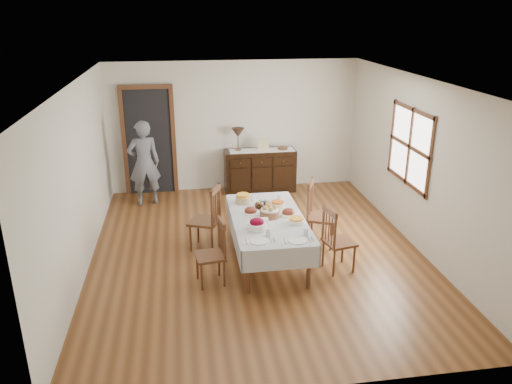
{
  "coord_description": "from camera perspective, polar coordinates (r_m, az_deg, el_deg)",
  "views": [
    {
      "loc": [
        -1.06,
        -6.83,
        3.55
      ],
      "look_at": [
        0.0,
        0.1,
        0.95
      ],
      "focal_mm": 35.0,
      "sensor_mm": 36.0,
      "label": 1
    }
  ],
  "objects": [
    {
      "name": "butter_dish",
      "position": [
        7.02,
        0.82,
        -3.31
      ],
      "size": [
        0.14,
        0.09,
        0.07
      ],
      "color": "white",
      "rests_on": "dining_table"
    },
    {
      "name": "egg_basket",
      "position": [
        7.59,
        0.9,
        -1.48
      ],
      "size": [
        0.27,
        0.27,
        0.1
      ],
      "color": "black",
      "rests_on": "dining_table"
    },
    {
      "name": "glass_far_a",
      "position": [
        7.82,
        -0.4,
        -0.67
      ],
      "size": [
        0.06,
        0.06,
        0.1
      ],
      "color": "white",
      "rests_on": "dining_table"
    },
    {
      "name": "setting_right",
      "position": [
        6.59,
        5.04,
        -5.19
      ],
      "size": [
        0.42,
        0.31,
        0.1
      ],
      "color": "white",
      "rests_on": "dining_table"
    },
    {
      "name": "pineapple_bowl",
      "position": [
        7.73,
        -1.48,
        -0.77
      ],
      "size": [
        0.23,
        0.23,
        0.15
      ],
      "color": "tan",
      "rests_on": "dining_table"
    },
    {
      "name": "table_lamp",
      "position": [
        9.94,
        -2.07,
        6.73
      ],
      "size": [
        0.26,
        0.26,
        0.46
      ],
      "color": "brown",
      "rests_on": "sideboard"
    },
    {
      "name": "setting_left",
      "position": [
        6.55,
        0.67,
        -5.28
      ],
      "size": [
        0.42,
        0.31,
        0.1
      ],
      "color": "white",
      "rests_on": "dining_table"
    },
    {
      "name": "chair_left_near",
      "position": [
        6.78,
        -4.89,
        -6.84
      ],
      "size": [
        0.43,
        0.43,
        0.92
      ],
      "rotation": [
        0.0,
        0.0,
        -1.43
      ],
      "color": "#57321E",
      "rests_on": "ground"
    },
    {
      "name": "runner",
      "position": [
        10.03,
        0.67,
        4.8
      ],
      "size": [
        1.3,
        0.35,
        0.01
      ],
      "color": "white",
      "rests_on": "sideboard"
    },
    {
      "name": "ham_platter_a",
      "position": [
        7.37,
        -0.61,
        -2.18
      ],
      "size": [
        0.27,
        0.27,
        0.11
      ],
      "color": "white",
      "rests_on": "dining_table"
    },
    {
      "name": "room_shell",
      "position": [
        7.56,
        -1.46,
        5.7
      ],
      "size": [
        5.02,
        6.02,
        2.65
      ],
      "color": "silver",
      "rests_on": "ground"
    },
    {
      "name": "ham_platter_b",
      "position": [
        7.33,
        3.73,
        -2.35
      ],
      "size": [
        0.3,
        0.3,
        0.11
      ],
      "color": "white",
      "rests_on": "dining_table"
    },
    {
      "name": "sideboard",
      "position": [
        10.17,
        0.45,
        2.48
      ],
      "size": [
        1.43,
        0.52,
        0.86
      ],
      "color": "black",
      "rests_on": "ground"
    },
    {
      "name": "glass_far_b",
      "position": [
        7.87,
        2.69,
        -0.58
      ],
      "size": [
        0.06,
        0.06,
        0.09
      ],
      "color": "white",
      "rests_on": "dining_table"
    },
    {
      "name": "bread_basket",
      "position": [
        7.22,
        1.58,
        -2.33
      ],
      "size": [
        0.29,
        0.29,
        0.18
      ],
      "color": "brown",
      "rests_on": "dining_table"
    },
    {
      "name": "beet_bowl",
      "position": [
        6.83,
        0.1,
        -3.74
      ],
      "size": [
        0.27,
        0.27,
        0.16
      ],
      "color": "white",
      "rests_on": "dining_table"
    },
    {
      "name": "dining_table",
      "position": [
        7.27,
        1.36,
        -3.52
      ],
      "size": [
        1.04,
        2.04,
        0.7
      ],
      "rotation": [
        0.0,
        0.0,
        -0.0
      ],
      "color": "silver",
      "rests_on": "ground"
    },
    {
      "name": "deco_bowl",
      "position": [
        10.1,
        3.07,
        5.02
      ],
      "size": [
        0.2,
        0.2,
        0.06
      ],
      "color": "#57321E",
      "rests_on": "sideboard"
    },
    {
      "name": "chair_right_near",
      "position": [
        7.15,
        9.17,
        -5.34
      ],
      "size": [
        0.47,
        0.47,
        0.96
      ],
      "rotation": [
        0.0,
        0.0,
        1.78
      ],
      "color": "#57321E",
      "rests_on": "ground"
    },
    {
      "name": "picture_frame",
      "position": [
        9.95,
        0.83,
        5.48
      ],
      "size": [
        0.22,
        0.08,
        0.28
      ],
      "color": "#BEB289",
      "rests_on": "sideboard"
    },
    {
      "name": "person",
      "position": [
        9.56,
        -12.7,
        3.54
      ],
      "size": [
        0.6,
        0.45,
        1.74
      ],
      "primitive_type": "imported",
      "rotation": [
        0.0,
        0.0,
        3.36
      ],
      "color": "slate",
      "rests_on": "ground"
    },
    {
      "name": "ground",
      "position": [
        7.78,
        0.11,
        -6.83
      ],
      "size": [
        6.0,
        6.0,
        0.0
      ],
      "primitive_type": "plane",
      "color": "brown"
    },
    {
      "name": "chair_right_far",
      "position": [
        7.86,
        7.14,
        -2.43
      ],
      "size": [
        0.57,
        0.57,
        1.05
      ],
      "rotation": [
        0.0,
        0.0,
        1.16
      ],
      "color": "#57321E",
      "rests_on": "ground"
    },
    {
      "name": "casserole_dish",
      "position": [
        7.06,
        4.62,
        -3.24
      ],
      "size": [
        0.23,
        0.23,
        0.08
      ],
      "color": "white",
      "rests_on": "dining_table"
    },
    {
      "name": "chair_left_far",
      "position": [
        7.69,
        -5.57,
        -2.97
      ],
      "size": [
        0.56,
        0.56,
        1.03
      ],
      "rotation": [
        0.0,
        0.0,
        -1.96
      ],
      "color": "#57321E",
      "rests_on": "ground"
    },
    {
      "name": "carrot_bowl",
      "position": [
        7.6,
        2.5,
        -1.38
      ],
      "size": [
        0.22,
        0.22,
        0.09
      ],
      "color": "white",
      "rests_on": "dining_table"
    }
  ]
}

